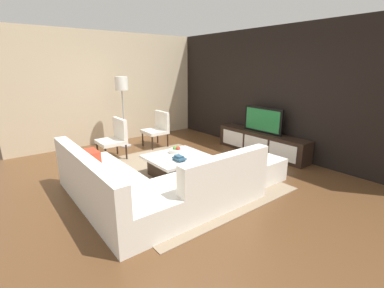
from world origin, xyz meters
name	(u,v)px	position (x,y,z in m)	size (l,w,h in m)	color
ground_plane	(176,178)	(0.00, 0.00, 0.00)	(14.00, 14.00, 0.00)	brown
feature_wall_back	(273,92)	(0.00, 2.70, 1.40)	(6.40, 0.12, 2.80)	black
side_wall_left	(112,88)	(-3.20, 0.20, 1.40)	(0.12, 5.20, 2.80)	beige
area_rug	(173,176)	(-0.10, 0.00, 0.01)	(3.42, 2.67, 0.01)	gray
media_console	(261,143)	(0.00, 2.40, 0.25)	(2.30, 0.43, 0.50)	black
television	(263,120)	(0.00, 2.40, 0.79)	(1.02, 0.06, 0.58)	black
sectional_couch	(148,186)	(0.53, -0.87, 0.28)	(2.49, 2.39, 0.83)	white
coffee_table	(178,165)	(-0.10, 0.10, 0.20)	(0.96, 1.06, 0.38)	black
accent_chair_near	(115,136)	(-1.77, -0.39, 0.49)	(0.57, 0.54, 0.87)	black
floor_lamp	(122,88)	(-2.50, 0.16, 1.45)	(0.31, 0.31, 1.72)	#A5A5AA
ottoman	(259,168)	(0.92, 1.16, 0.20)	(0.70, 0.70, 0.40)	white
fruit_bowl	(176,150)	(-0.28, 0.20, 0.43)	(0.28, 0.28, 0.13)	silver
accent_chair_far	(158,127)	(-2.02, 0.85, 0.49)	(0.57, 0.52, 0.87)	black
book_stack	(179,158)	(0.12, -0.02, 0.42)	(0.23, 0.16, 0.09)	#2D516B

